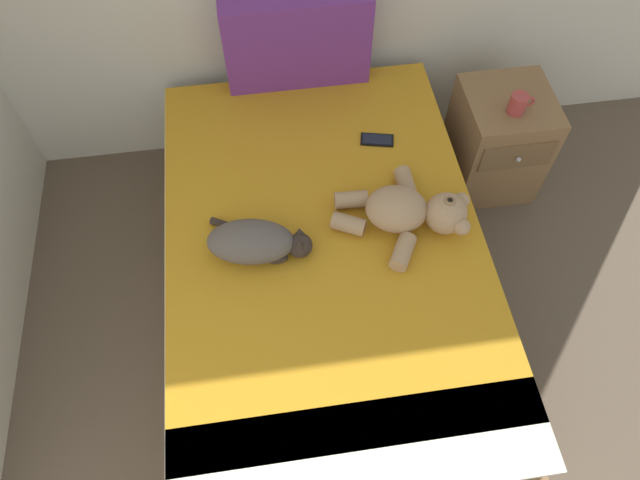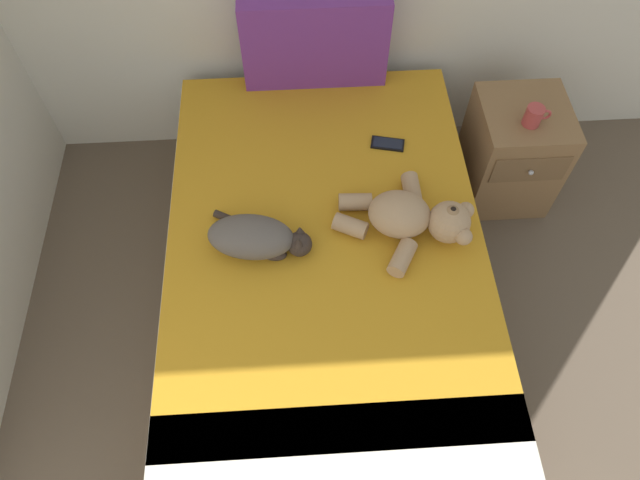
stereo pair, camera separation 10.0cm
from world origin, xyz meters
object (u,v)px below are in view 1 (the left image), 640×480
(bed, at_px, (324,270))
(cell_phone, at_px, (377,140))
(nightstand, at_px, (497,141))
(mug, at_px, (518,104))
(patterned_cushion, at_px, (298,44))
(teddy_bear, at_px, (410,211))
(cat, at_px, (256,242))

(bed, distance_m, cell_phone, 0.64)
(nightstand, bearing_deg, mug, -98.45)
(cell_phone, xyz_separation_m, mug, (0.65, 0.04, 0.09))
(bed, relative_size, patterned_cushion, 2.98)
(nightstand, bearing_deg, teddy_bear, -137.31)
(bed, relative_size, nightstand, 3.50)
(bed, height_order, teddy_bear, teddy_bear)
(teddy_bear, height_order, mug, teddy_bear)
(nightstand, bearing_deg, cat, -153.25)
(bed, relative_size, teddy_bear, 3.51)
(cell_phone, height_order, mug, mug)
(mug, bearing_deg, bed, -151.22)
(teddy_bear, distance_m, mug, 0.79)
(bed, xyz_separation_m, mug, (0.96, 0.53, 0.36))
(nightstand, height_order, mug, mug)
(patterned_cushion, xyz_separation_m, cat, (-0.28, -0.95, -0.15))
(patterned_cushion, bearing_deg, nightstand, -18.23)
(bed, bearing_deg, teddy_bear, 4.34)
(teddy_bear, distance_m, nightstand, 0.91)
(cell_phone, bearing_deg, nightstand, 10.17)
(bed, distance_m, cat, 0.44)
(cat, height_order, mug, cat)
(teddy_bear, height_order, nightstand, teddy_bear)
(patterned_cushion, height_order, mug, patterned_cushion)
(bed, height_order, mug, mug)
(patterned_cushion, bearing_deg, cat, -106.73)
(cat, height_order, teddy_bear, teddy_bear)
(cell_phone, bearing_deg, cat, -138.94)
(patterned_cushion, relative_size, nightstand, 1.18)
(cat, bearing_deg, patterned_cushion, 73.27)
(patterned_cushion, distance_m, cat, 1.00)
(bed, bearing_deg, mug, 28.78)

